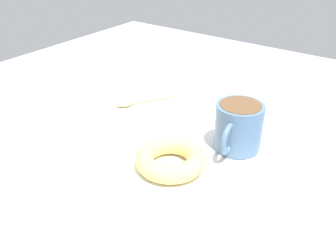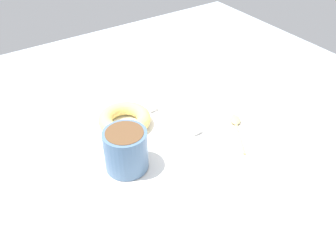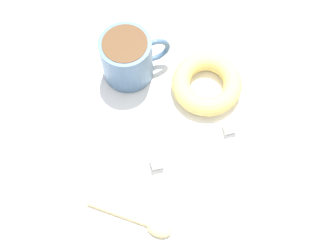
{
  "view_description": "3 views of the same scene",
  "coord_description": "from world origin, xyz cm",
  "px_view_note": "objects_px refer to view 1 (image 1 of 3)",
  "views": [
    {
      "loc": [
        36.62,
        -50.47,
        36.0
      ],
      "look_at": [
        1.73,
        -2.28,
        2.3
      ],
      "focal_mm": 40.0,
      "sensor_mm": 36.0,
      "label": 1
    },
    {
      "loc": [
        36.16,
        49.27,
        50.06
      ],
      "look_at": [
        1.73,
        -2.28,
        2.3
      ],
      "focal_mm": 40.0,
      "sensor_mm": 36.0,
      "label": 2
    },
    {
      "loc": [
        -26.64,
        4.1,
        67.7
      ],
      "look_at": [
        1.73,
        -2.28,
        2.3
      ],
      "focal_mm": 50.0,
      "sensor_mm": 36.0,
      "label": 3
    }
  ],
  "objects_px": {
    "donut": "(170,159)",
    "sugar_cube_extra": "(127,151)",
    "spoon": "(133,103)",
    "sugar_cube": "(156,118)",
    "coffee_cup": "(238,126)"
  },
  "relations": [
    {
      "from": "donut",
      "to": "sugar_cube_extra",
      "type": "distance_m",
      "value": 0.08
    },
    {
      "from": "sugar_cube",
      "to": "sugar_cube_extra",
      "type": "bearing_deg",
      "value": -74.99
    },
    {
      "from": "spoon",
      "to": "sugar_cube",
      "type": "height_order",
      "value": "sugar_cube"
    },
    {
      "from": "sugar_cube_extra",
      "to": "coffee_cup",
      "type": "bearing_deg",
      "value": 44.12
    },
    {
      "from": "spoon",
      "to": "sugar_cube",
      "type": "distance_m",
      "value": 0.1
    },
    {
      "from": "coffee_cup",
      "to": "sugar_cube",
      "type": "relative_size",
      "value": 6.08
    },
    {
      "from": "sugar_cube",
      "to": "sugar_cube_extra",
      "type": "xyz_separation_m",
      "value": [
        0.03,
        -0.12,
        -0.0
      ]
    },
    {
      "from": "donut",
      "to": "coffee_cup",
      "type": "bearing_deg",
      "value": 62.87
    },
    {
      "from": "coffee_cup",
      "to": "donut",
      "type": "bearing_deg",
      "value": -117.13
    },
    {
      "from": "donut",
      "to": "spoon",
      "type": "height_order",
      "value": "donut"
    },
    {
      "from": "donut",
      "to": "sugar_cube",
      "type": "bearing_deg",
      "value": 136.11
    },
    {
      "from": "spoon",
      "to": "donut",
      "type": "bearing_deg",
      "value": -34.92
    },
    {
      "from": "coffee_cup",
      "to": "sugar_cube_extra",
      "type": "height_order",
      "value": "coffee_cup"
    },
    {
      "from": "donut",
      "to": "sugar_cube",
      "type": "distance_m",
      "value": 0.15
    },
    {
      "from": "coffee_cup",
      "to": "donut",
      "type": "relative_size",
      "value": 1.0
    }
  ]
}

